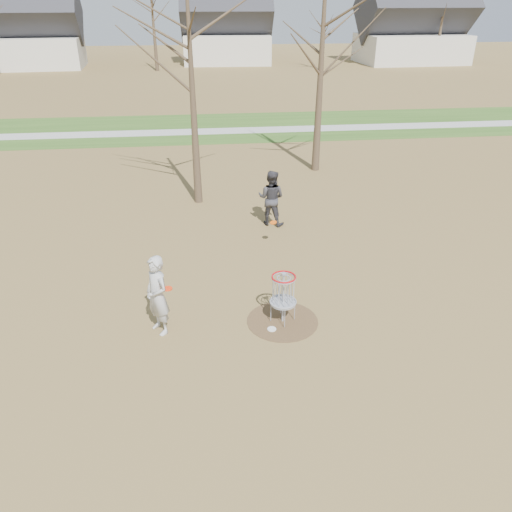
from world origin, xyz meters
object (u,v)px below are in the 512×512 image
(player_throwing, at_px, (271,198))
(disc_golf_basket, at_px, (283,290))
(disc_grounded, at_px, (272,329))
(player_standing, at_px, (157,296))

(player_throwing, height_order, disc_golf_basket, player_throwing)
(player_throwing, relative_size, disc_grounded, 8.98)
(disc_golf_basket, bearing_deg, player_throwing, 84.79)
(player_standing, distance_m, disc_golf_basket, 3.02)
(player_throwing, xyz_separation_m, disc_grounded, (-0.87, -6.35, -0.97))
(disc_golf_basket, bearing_deg, disc_grounded, -133.64)
(player_standing, xyz_separation_m, player_throwing, (3.57, 6.08, -0.02))
(disc_grounded, height_order, disc_golf_basket, disc_golf_basket)
(player_standing, xyz_separation_m, disc_grounded, (2.70, -0.27, -0.99))
(player_standing, height_order, disc_grounded, player_standing)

